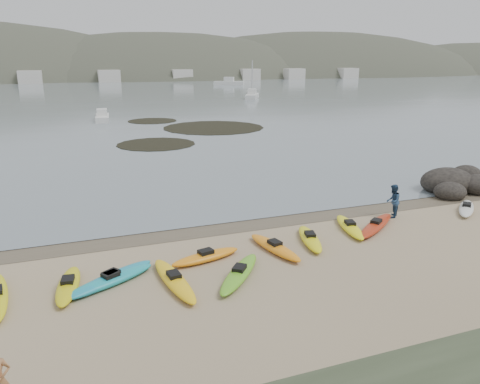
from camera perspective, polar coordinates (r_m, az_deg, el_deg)
name	(u,v)px	position (r m, az deg, el deg)	size (l,w,h in m)	color
ground	(240,222)	(22.69, 0.00, -3.64)	(600.00, 600.00, 0.00)	tan
wet_sand	(242,224)	(22.42, 0.27, -3.88)	(60.00, 60.00, 0.00)	brown
water	(72,71)	(320.19, -19.83, 13.68)	(1200.00, 1200.00, 0.00)	slate
kayaks	(240,255)	(18.56, -0.02, -7.68)	(23.55, 6.02, 0.34)	silver
person_east	(393,201)	(24.29, 18.15, -1.06)	(0.81, 0.63, 1.67)	navy
rock_cluster	(457,187)	(30.87, 24.98, 0.58)	(5.14, 3.76, 1.67)	black
kelp_mats	(191,130)	(52.61, -6.05, 7.57)	(17.50, 23.38, 0.04)	black
moored_boats	(98,94)	(102.81, -16.98, 11.35)	(83.27, 79.46, 1.31)	silver
far_hills	(172,112)	(220.32, -8.31, 9.65)	(550.00, 135.00, 80.00)	#384235
far_town	(103,76)	(165.66, -16.36, 13.38)	(199.00, 5.00, 4.00)	beige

